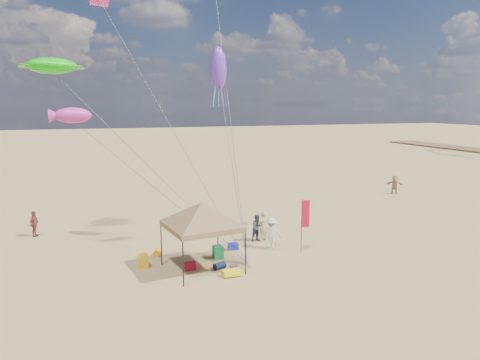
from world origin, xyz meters
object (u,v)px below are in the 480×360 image
Objects in this scene: cooler_red at (190,266)px; person_far_c at (395,184)px; person_near_c at (271,233)px; chair_yellow at (143,261)px; feather_flag at (305,217)px; person_near_a at (263,226)px; canopy_tent at (202,205)px; chair_green at (218,252)px; cooler_blue at (233,246)px; person_near_b at (258,228)px; person_far_a at (34,224)px; beach_cart at (232,272)px.

cooler_red is 0.31× the size of person_far_c.
person_far_c is (17.10, 10.68, -0.02)m from person_near_c.
feather_flag is at bearing -4.25° from chair_yellow.
person_near_a is 1.05× the size of person_far_c.
canopy_tent reaches higher than person_far_c.
canopy_tent is 9.12× the size of chair_green.
cooler_blue is (3.05, 2.23, 0.00)m from cooler_red.
cooler_red is 0.30× the size of person_near_c.
person_near_b is at bearing 27.10° from cooler_blue.
chair_yellow is 0.42× the size of person_near_b.
feather_flag reaches higher than cooler_red.
feather_flag is 8.96m from chair_yellow.
canopy_tent is 11.82× the size of cooler_blue.
feather_flag is 1.75× the size of person_far_c.
canopy_tent is 12.59m from person_far_a.
beach_cart is 6.02m from person_near_a.
person_far_a is (-9.62, 7.72, 0.48)m from chair_green.
feather_flag reaches higher than person_near_c.
person_near_b is (3.13, 2.10, 0.49)m from chair_green.
canopy_tent is 2.09× the size of feather_flag.
person_near_a is 1.42m from person_near_c.
cooler_blue is 5.36m from chair_yellow.
cooler_blue is at bearing 70.30° from beach_cart.
beach_cart is 24.95m from person_far_c.
feather_flag is at bearing 157.26° from person_near_c.
feather_flag is at bearing -98.43° from person_far_c.
canopy_tent is 25.26m from person_far_c.
cooler_red is 2.42m from chair_yellow.
cooler_blue is at bearing -98.57° from person_far_a.
cooler_blue is 0.77× the size of chair_green.
person_near_b is at bearing 16.81° from chair_yellow.
person_far_c is at bearing 34.23° from beach_cart.
person_near_a is at bearing 115.28° from feather_flag.
feather_flag is at bearing -27.35° from cooler_blue.
beach_cart is at bearing -114.95° from person_far_a.
cooler_blue is 1.69m from chair_green.
person_far_a is 30.34m from person_far_c.
person_near_a is 14.26m from person_far_a.
cooler_blue is 2.53m from person_near_a.
beach_cart is (-1.37, -3.82, 0.01)m from cooler_blue.
person_far_c is at bearing 28.96° from chair_green.
person_near_a reaches higher than person_far_c.
chair_green reaches higher than cooler_red.
canopy_tent reaches higher than person_near_c.
person_near_a reaches higher than cooler_blue.
chair_green is (-1.24, -1.13, 0.16)m from cooler_blue.
person_near_b is at bearing 120.63° from feather_flag.
canopy_tent reaches higher than feather_flag.
canopy_tent is at bearing -174.18° from feather_flag.
cooler_blue is at bearing 44.81° from canopy_tent.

